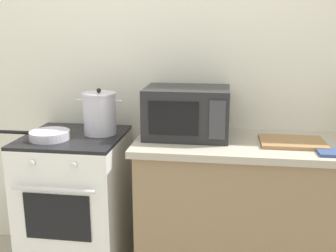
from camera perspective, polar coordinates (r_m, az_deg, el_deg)
back_wall at (r=2.61m, az=2.41°, el=7.25°), size 4.40×0.10×2.50m
lower_cabinet_right at (r=2.52m, az=15.42°, el=-12.83°), size 1.64×0.56×0.88m
countertop_right at (r=2.36m, az=16.15°, el=-2.79°), size 1.70×0.60×0.04m
stove at (r=2.63m, az=-13.12°, el=-11.03°), size 0.60×0.64×0.92m
stock_pot at (r=2.45m, az=-9.94°, el=1.84°), size 0.29×0.21×0.29m
frying_pan at (r=2.42m, az=-17.04°, el=-1.27°), size 0.44×0.24×0.05m
microwave at (r=2.35m, az=2.79°, el=2.03°), size 0.50×0.37×0.30m
cutting_board at (r=2.34m, az=17.68°, el=-2.26°), size 0.36×0.26×0.02m
oven_mitt at (r=2.23m, az=23.21°, el=-3.58°), size 0.18×0.14×0.02m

